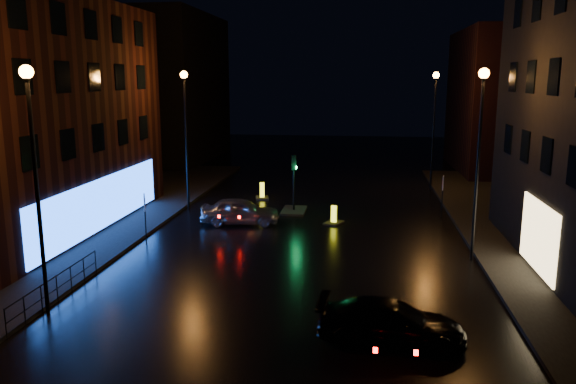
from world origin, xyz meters
name	(u,v)px	position (x,y,z in m)	size (l,w,h in m)	color
ground	(280,302)	(0.00, 0.00, 0.00)	(120.00, 120.00, 0.00)	black
pavement_left	(42,229)	(-14.00, 8.00, 0.07)	(12.00, 44.00, 0.15)	black
building_left	(5,117)	(-15.50, 8.00, 6.00)	(10.00, 18.00, 12.00)	black
building_far_left	(170,88)	(-16.00, 35.00, 7.00)	(8.00, 16.00, 14.00)	black
building_far_right	(506,101)	(15.00, 32.00, 6.00)	(8.00, 14.00, 12.00)	black
street_lamp_lnear	(34,153)	(-7.80, -2.00, 5.56)	(0.44, 0.44, 8.37)	black
street_lamp_lfar	(185,118)	(-7.80, 14.00, 5.56)	(0.44, 0.44, 8.37)	black
street_lamp_rnear	(480,135)	(7.80, 6.00, 5.56)	(0.44, 0.44, 8.37)	black
street_lamp_rfar	(434,113)	(7.80, 22.00, 5.56)	(0.44, 0.44, 8.37)	black
traffic_signal	(294,203)	(-1.20, 14.00, 0.50)	(1.40, 2.40, 3.45)	black
guard_railing	(56,282)	(-8.00, -1.00, 0.74)	(0.05, 6.04, 1.00)	black
silver_hatchback	(240,211)	(-3.80, 10.70, 0.74)	(1.74, 4.32, 1.47)	#B9BBC2
dark_sedan	(391,323)	(3.82, -2.68, 0.65)	(1.82, 4.49, 1.30)	black
bollard_near	(334,220)	(1.35, 11.41, 0.22)	(1.18, 1.39, 1.02)	black
bollard_far	(262,195)	(-3.77, 17.42, 0.24)	(1.08, 1.40, 1.09)	black
road_sign_left	(145,207)	(-7.63, 6.59, 1.81)	(0.27, 0.56, 2.41)	black
road_sign_right	(443,186)	(7.49, 13.74, 1.83)	(0.16, 0.59, 2.44)	black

